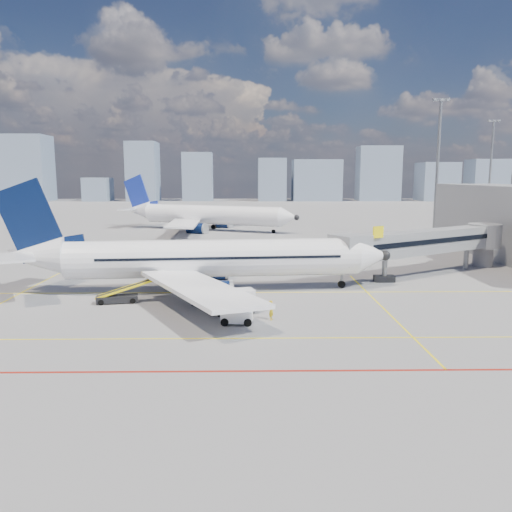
{
  "coord_description": "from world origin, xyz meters",
  "views": [
    {
      "loc": [
        2.3,
        -39.83,
        11.35
      ],
      "look_at": [
        3.01,
        5.75,
        4.0
      ],
      "focal_mm": 35.0,
      "sensor_mm": 36.0,
      "label": 1
    }
  ],
  "objects_px": {
    "baggage_tug": "(235,314)",
    "cargo_dolly": "(234,301)",
    "second_aircraft": "(205,215)",
    "belt_loader": "(119,297)",
    "ramp_worker": "(271,310)",
    "main_aircraft": "(198,259)"
  },
  "relations": [
    {
      "from": "baggage_tug",
      "to": "cargo_dolly",
      "type": "xyz_separation_m",
      "value": [
        -0.2,
        2.95,
        0.28
      ]
    },
    {
      "from": "second_aircraft",
      "to": "belt_loader",
      "type": "xyz_separation_m",
      "value": [
        -2.54,
        -60.9,
        -2.67
      ]
    },
    {
      "from": "second_aircraft",
      "to": "baggage_tug",
      "type": "xyz_separation_m",
      "value": [
        8.15,
        -67.55,
        -2.41
      ]
    },
    {
      "from": "belt_loader",
      "to": "ramp_worker",
      "type": "distance_m",
      "value": 14.66
    },
    {
      "from": "main_aircraft",
      "to": "second_aircraft",
      "type": "xyz_separation_m",
      "value": [
        -4.23,
        56.38,
        -0.0
      ]
    },
    {
      "from": "cargo_dolly",
      "to": "ramp_worker",
      "type": "xyz_separation_m",
      "value": [
        3.06,
        -1.89,
        -0.31
      ]
    },
    {
      "from": "second_aircraft",
      "to": "ramp_worker",
      "type": "xyz_separation_m",
      "value": [
        11.01,
        -66.48,
        -2.43
      ]
    },
    {
      "from": "second_aircraft",
      "to": "ramp_worker",
      "type": "height_order",
      "value": "second_aircraft"
    },
    {
      "from": "baggage_tug",
      "to": "belt_loader",
      "type": "height_order",
      "value": "belt_loader"
    },
    {
      "from": "main_aircraft",
      "to": "belt_loader",
      "type": "xyz_separation_m",
      "value": [
        -6.77,
        -4.52,
        -2.68
      ]
    },
    {
      "from": "cargo_dolly",
      "to": "baggage_tug",
      "type": "bearing_deg",
      "value": -102.72
    },
    {
      "from": "second_aircraft",
      "to": "ramp_worker",
      "type": "distance_m",
      "value": 67.43
    },
    {
      "from": "ramp_worker",
      "to": "cargo_dolly",
      "type": "bearing_deg",
      "value": 77.42
    },
    {
      "from": "cargo_dolly",
      "to": "ramp_worker",
      "type": "distance_m",
      "value": 3.61
    },
    {
      "from": "baggage_tug",
      "to": "ramp_worker",
      "type": "xyz_separation_m",
      "value": [
        2.86,
        1.06,
        -0.02
      ]
    },
    {
      "from": "ramp_worker",
      "to": "belt_loader",
      "type": "bearing_deg",
      "value": 86.77
    },
    {
      "from": "baggage_tug",
      "to": "belt_loader",
      "type": "relative_size",
      "value": 0.48
    },
    {
      "from": "main_aircraft",
      "to": "ramp_worker",
      "type": "height_order",
      "value": "main_aircraft"
    },
    {
      "from": "main_aircraft",
      "to": "second_aircraft",
      "type": "bearing_deg",
      "value": 89.65
    },
    {
      "from": "baggage_tug",
      "to": "ramp_worker",
      "type": "relative_size",
      "value": 1.61
    },
    {
      "from": "main_aircraft",
      "to": "cargo_dolly",
      "type": "xyz_separation_m",
      "value": [
        3.73,
        -8.21,
        -2.13
      ]
    },
    {
      "from": "main_aircraft",
      "to": "second_aircraft",
      "type": "relative_size",
      "value": 0.99
    }
  ]
}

